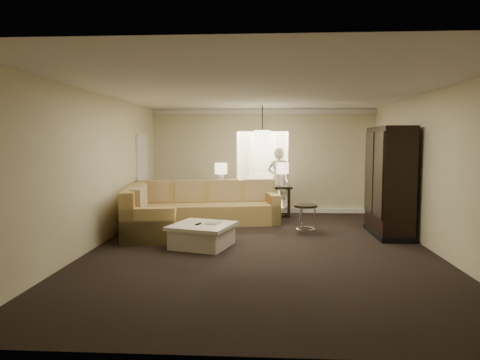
# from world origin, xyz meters

# --- Properties ---
(ground) EXTENTS (8.00, 8.00, 0.00)m
(ground) POSITION_xyz_m (0.00, 0.00, 0.00)
(ground) COLOR black
(ground) RESTS_ON ground
(wall_back) EXTENTS (6.00, 0.04, 2.80)m
(wall_back) POSITION_xyz_m (0.00, 4.00, 1.40)
(wall_back) COLOR beige
(wall_back) RESTS_ON ground
(wall_front) EXTENTS (6.00, 0.04, 2.80)m
(wall_front) POSITION_xyz_m (0.00, -4.00, 1.40)
(wall_front) COLOR beige
(wall_front) RESTS_ON ground
(wall_left) EXTENTS (0.04, 8.00, 2.80)m
(wall_left) POSITION_xyz_m (-3.00, 0.00, 1.40)
(wall_left) COLOR beige
(wall_left) RESTS_ON ground
(wall_right) EXTENTS (0.04, 8.00, 2.80)m
(wall_right) POSITION_xyz_m (3.00, 0.00, 1.40)
(wall_right) COLOR beige
(wall_right) RESTS_ON ground
(ceiling) EXTENTS (6.00, 8.00, 0.02)m
(ceiling) POSITION_xyz_m (0.00, 0.00, 2.80)
(ceiling) COLOR white
(ceiling) RESTS_ON wall_back
(crown_molding) EXTENTS (6.00, 0.10, 0.12)m
(crown_molding) POSITION_xyz_m (0.00, 3.95, 2.73)
(crown_molding) COLOR white
(crown_molding) RESTS_ON wall_back
(baseboard) EXTENTS (6.00, 0.10, 0.12)m
(baseboard) POSITION_xyz_m (0.00, 3.95, 0.06)
(baseboard) COLOR white
(baseboard) RESTS_ON ground
(side_door) EXTENTS (0.05, 0.90, 2.10)m
(side_door) POSITION_xyz_m (-2.97, 2.80, 1.05)
(side_door) COLOR silver
(side_door) RESTS_ON ground
(foyer) EXTENTS (1.44, 2.02, 2.80)m
(foyer) POSITION_xyz_m (0.00, 5.34, 1.30)
(foyer) COLOR white
(foyer) RESTS_ON ground
(sectional_sofa) EXTENTS (3.50, 3.13, 1.01)m
(sectional_sofa) POSITION_xyz_m (-1.63, 1.77, 0.40)
(sectional_sofa) COLOR brown
(sectional_sofa) RESTS_ON ground
(coffee_table) EXTENTS (1.30, 1.30, 0.44)m
(coffee_table) POSITION_xyz_m (-1.07, -0.00, 0.21)
(coffee_table) COLOR silver
(coffee_table) RESTS_ON ground
(console_table) EXTENTS (2.07, 0.68, 0.78)m
(console_table) POSITION_xyz_m (-0.27, 3.20, 0.47)
(console_table) COLOR black
(console_table) RESTS_ON ground
(armoire) EXTENTS (0.66, 1.54, 2.22)m
(armoire) POSITION_xyz_m (2.59, 1.19, 1.06)
(armoire) COLOR black
(armoire) RESTS_ON ground
(drink_table) EXTENTS (0.49, 0.49, 0.61)m
(drink_table) POSITION_xyz_m (0.91, 1.20, 0.44)
(drink_table) COLOR black
(drink_table) RESTS_ON ground
(table_lamp_left) EXTENTS (0.31, 0.31, 0.60)m
(table_lamp_left) POSITION_xyz_m (-1.05, 3.12, 1.18)
(table_lamp_left) COLOR silver
(table_lamp_left) RESTS_ON console_table
(table_lamp_right) EXTENTS (0.31, 0.31, 0.60)m
(table_lamp_right) POSITION_xyz_m (0.51, 3.28, 1.18)
(table_lamp_right) COLOR silver
(table_lamp_right) RESTS_ON console_table
(pendant_light) EXTENTS (0.38, 0.38, 1.09)m
(pendant_light) POSITION_xyz_m (0.00, 2.70, 1.95)
(pendant_light) COLOR black
(pendant_light) RESTS_ON ceiling
(person) EXTENTS (0.81, 0.64, 1.96)m
(person) POSITION_xyz_m (0.45, 4.30, 0.98)
(person) COLOR beige
(person) RESTS_ON ground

